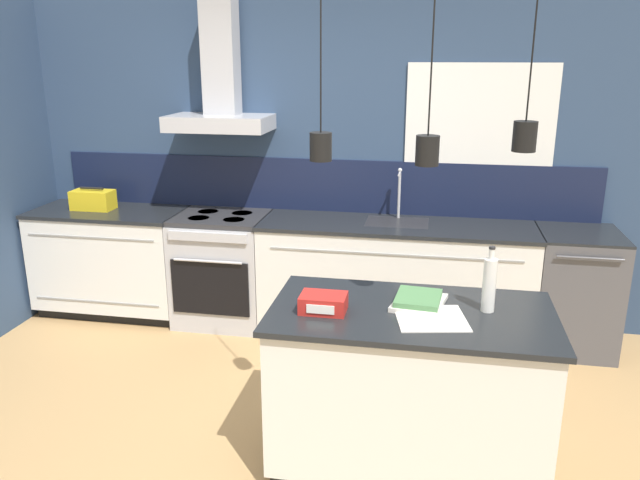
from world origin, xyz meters
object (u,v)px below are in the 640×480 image
(yellow_toolbox, at_px, (93,200))
(book_stack, at_px, (419,301))
(bottle_on_island, at_px, (489,284))
(dishwasher, at_px, (574,291))
(red_supply_box, at_px, (323,303))
(oven_range, at_px, (223,269))

(yellow_toolbox, bearing_deg, book_stack, -30.17)
(bottle_on_island, xyz_separation_m, yellow_toolbox, (-3.10, 1.61, -0.06))
(dishwasher, bearing_deg, red_supply_box, -132.12)
(book_stack, bearing_deg, red_supply_box, -160.21)
(oven_range, bearing_deg, dishwasher, 0.09)
(book_stack, height_order, yellow_toolbox, yellow_toolbox)
(dishwasher, bearing_deg, book_stack, -125.17)
(red_supply_box, bearing_deg, yellow_toolbox, 142.16)
(red_supply_box, height_order, yellow_toolbox, yellow_toolbox)
(bottle_on_island, bearing_deg, oven_range, 140.99)
(oven_range, xyz_separation_m, dishwasher, (2.76, 0.00, -0.00))
(book_stack, xyz_separation_m, red_supply_box, (-0.47, -0.17, 0.02))
(red_supply_box, bearing_deg, oven_range, 123.40)
(oven_range, xyz_separation_m, bottle_on_island, (1.98, -1.61, 0.60))
(red_supply_box, xyz_separation_m, yellow_toolbox, (-2.28, 1.77, 0.04))
(oven_range, distance_m, yellow_toolbox, 1.24)
(book_stack, relative_size, yellow_toolbox, 1.05)
(bottle_on_island, height_order, yellow_toolbox, bottle_on_island)
(bottle_on_island, distance_m, book_stack, 0.37)
(dishwasher, distance_m, yellow_toolbox, 3.91)
(book_stack, height_order, red_supply_box, red_supply_box)
(book_stack, distance_m, yellow_toolbox, 3.18)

